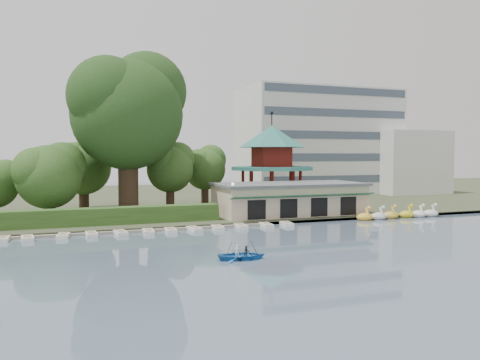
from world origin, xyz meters
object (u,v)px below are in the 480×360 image
pavilion (272,157)px  boathouse (289,198)px  dock (111,232)px  rowboat_with_passengers (242,252)px  big_tree (129,106)px

pavilion → boathouse: bearing=-101.3°
dock → rowboat_with_passengers: size_ratio=6.25×
pavilion → big_tree: (-20.82, -3.78, 6.24)m
dock → pavilion: (24.00, 14.80, 7.36)m
big_tree → dock: bearing=-106.1°
dock → rowboat_with_passengers: rowboat_with_passengers is taller
dock → big_tree: big_tree is taller
dock → boathouse: boathouse is taller
boathouse → pavilion: size_ratio=1.38×
pavilion → dock: bearing=-148.3°
rowboat_with_passengers → dock: bearing=117.9°
rowboat_with_passengers → pavilion: bearing=62.5°
dock → rowboat_with_passengers: 17.56m
pavilion → big_tree: 22.06m
dock → big_tree: bearing=73.9°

